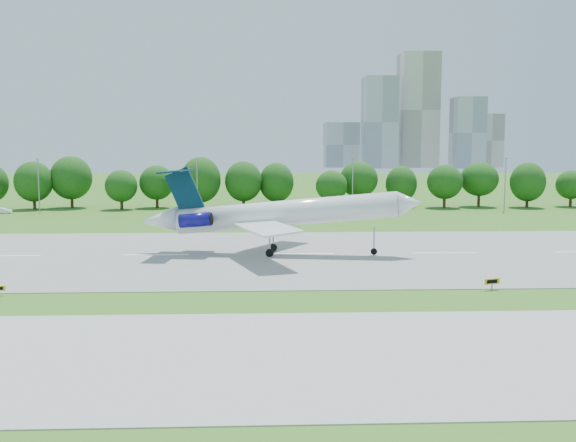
% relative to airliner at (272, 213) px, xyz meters
% --- Properties ---
extents(ground, '(600.00, 600.00, 0.00)m').
position_rel_airliner_xyz_m(ground, '(4.05, -25.23, -5.74)').
color(ground, '#36691B').
rests_on(ground, ground).
extents(runway, '(400.00, 45.00, 0.08)m').
position_rel_airliner_xyz_m(runway, '(4.05, -0.23, -5.70)').
color(runway, gray).
rests_on(runway, ground).
extents(taxiway, '(400.00, 23.00, 0.08)m').
position_rel_airliner_xyz_m(taxiway, '(4.05, -43.23, -5.70)').
color(taxiway, '#ADADA8').
rests_on(taxiway, ground).
extents(tree_line, '(288.40, 8.40, 10.40)m').
position_rel_airliner_xyz_m(tree_line, '(4.05, 66.77, 0.45)').
color(tree_line, '#382314').
rests_on(tree_line, ground).
extents(light_poles, '(175.90, 0.25, 12.19)m').
position_rel_airliner_xyz_m(light_poles, '(1.55, 56.77, 0.60)').
color(light_poles, gray).
rests_on(light_poles, ground).
extents(skyline, '(127.00, 52.00, 80.00)m').
position_rel_airliner_xyz_m(skyline, '(104.21, 365.38, 24.72)').
color(skyline, '#B2B2B7').
rests_on(skyline, ground).
extents(airliner, '(38.51, 27.74, 12.05)m').
position_rel_airliner_xyz_m(airliner, '(0.00, 0.00, 0.00)').
color(airliner, white).
rests_on(airliner, ground).
extents(taxi_sign_centre, '(1.72, 0.71, 1.23)m').
position_rel_airliner_xyz_m(taxi_sign_centre, '(22.45, -23.00, -4.83)').
color(taxi_sign_centre, gray).
rests_on(taxi_sign_centre, ground).
extents(service_vehicle_a, '(3.91, 1.48, 1.28)m').
position_rel_airliner_xyz_m(service_vehicle_a, '(-59.16, 56.83, -5.10)').
color(service_vehicle_a, white).
rests_on(service_vehicle_a, ground).
extents(service_vehicle_b, '(3.83, 1.69, 1.28)m').
position_rel_airliner_xyz_m(service_vehicle_b, '(-14.97, 53.12, -5.10)').
color(service_vehicle_b, white).
rests_on(service_vehicle_b, ground).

